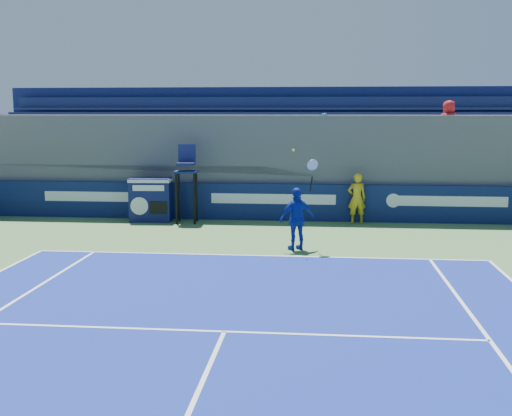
# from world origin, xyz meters

# --- Properties ---
(ball_person) EXTENTS (0.63, 0.47, 1.59)m
(ball_person) POSITION_xyz_m (2.65, 16.78, 0.81)
(ball_person) COLOR gold
(ball_person) RESTS_ON apron
(back_hoarding) EXTENTS (20.40, 0.21, 1.20)m
(back_hoarding) POSITION_xyz_m (0.00, 17.10, 0.60)
(back_hoarding) COLOR #0C1948
(back_hoarding) RESTS_ON ground
(match_clock) EXTENTS (1.36, 0.80, 1.40)m
(match_clock) POSITION_xyz_m (-3.88, 16.56, 0.74)
(match_clock) COLOR #0E1449
(match_clock) RESTS_ON ground
(umpire_chair) EXTENTS (0.75, 0.75, 2.48)m
(umpire_chair) POSITION_xyz_m (-2.69, 16.41, 1.53)
(umpire_chair) COLOR black
(umpire_chair) RESTS_ON ground
(tennis_player) EXTENTS (1.03, 0.77, 2.57)m
(tennis_player) POSITION_xyz_m (0.93, 12.66, 0.82)
(tennis_player) COLOR #132C9F
(tennis_player) RESTS_ON apron
(stadium_seating) EXTENTS (21.00, 4.05, 4.40)m
(stadium_seating) POSITION_xyz_m (0.00, 19.15, 1.83)
(stadium_seating) COLOR #55565B
(stadium_seating) RESTS_ON ground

